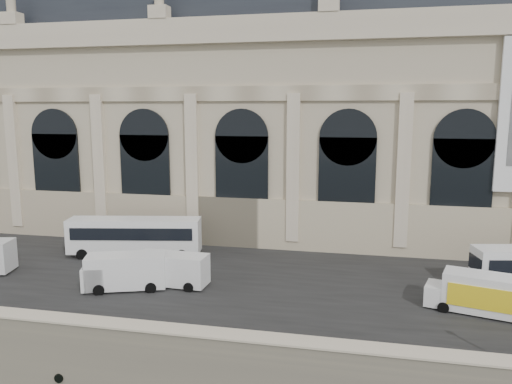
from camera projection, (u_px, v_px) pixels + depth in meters
quay at (299, 244)px, 61.71m from camera, size 160.00×70.00×6.00m
street at (267, 276)px, 40.96m from camera, size 160.00×24.00×0.06m
parapet at (222, 343)px, 27.94m from camera, size 160.00×1.40×1.21m
museum at (243, 107)px, 56.20m from camera, size 69.00×18.70×29.10m
bus_left at (135, 235)px, 46.14m from camera, size 12.40×4.79×3.58m
van_b at (168, 269)px, 38.62m from camera, size 5.75×2.57×2.52m
van_c at (121, 272)px, 37.71m from camera, size 6.51×4.16×2.71m
box_truck at (482, 294)px, 33.21m from camera, size 7.07×3.84×2.72m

